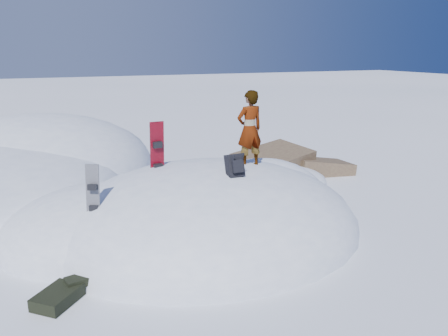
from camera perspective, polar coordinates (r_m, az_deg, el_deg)
name	(u,v)px	position (r m, az deg, el deg)	size (l,w,h in m)	color
ground	(208,229)	(9.97, -2.08, -8.03)	(120.00, 120.00, 0.00)	white
snow_mound	(197,227)	(10.12, -3.50, -7.68)	(8.00, 6.00, 3.00)	white
rock_outcrop	(282,176)	(14.08, 7.56, -1.07)	(4.68, 4.41, 1.68)	brown
snowboard_red	(157,158)	(9.86, -8.70, 1.29)	(0.33, 0.22, 1.70)	#B90921
snowboard_dark	(93,200)	(8.62, -16.73, -3.98)	(0.32, 0.29, 1.38)	black
backpack	(235,166)	(8.91, 1.44, 0.33)	(0.34, 0.41, 0.55)	black
gear_pile	(61,294)	(7.76, -20.50, -15.21)	(1.00, 0.89, 0.26)	black
person	(250,129)	(9.73, 3.36, 5.07)	(0.63, 0.41, 1.73)	slate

